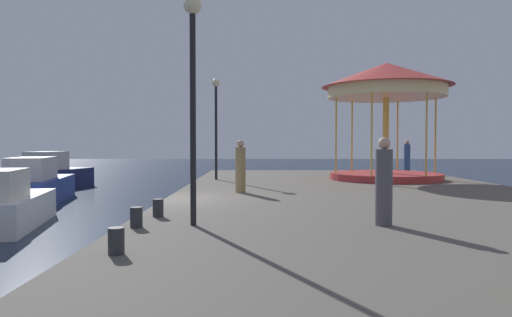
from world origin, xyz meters
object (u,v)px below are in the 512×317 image
motorboat_white (4,206)px  bollard_south (136,217)px  carousel (386,93)px  motorboat_blue (34,186)px  person_by_the_water (383,184)px  bollard_north (158,208)px  person_near_carousel (406,158)px  lamp_post_mid_promenade (215,111)px  person_far_corner (240,168)px  motorboat_navy (52,175)px  bollard_center (116,241)px  lamp_post_near_edge (192,71)px

motorboat_white → bollard_south: 6.50m
motorboat_white → carousel: size_ratio=0.81×
motorboat_white → bollard_south: size_ratio=11.75×
motorboat_blue → person_by_the_water: size_ratio=3.50×
bollard_north → person_near_carousel: bearing=55.1°
motorboat_white → lamp_post_mid_promenade: bearing=55.2°
carousel → person_by_the_water: size_ratio=3.29×
person_far_corner → motorboat_navy: bearing=138.6°
person_by_the_water → motorboat_navy: bearing=131.2°
motorboat_navy → bollard_center: (8.72, -17.71, 0.24)m
motorboat_blue → person_far_corner: person_far_corner is taller
carousel → bollard_north: bearing=-127.0°
bollard_south → person_far_corner: 6.75m
motorboat_blue → person_by_the_water: 15.03m
bollard_north → person_far_corner: (1.67, 5.15, 0.62)m
motorboat_blue → bollard_center: size_ratio=15.45×
motorboat_blue → bollard_north: bearing=-51.1°
lamp_post_near_edge → lamp_post_mid_promenade: 11.83m
person_near_carousel → person_by_the_water: (-5.72, -16.12, -0.04)m
lamp_post_near_edge → lamp_post_mid_promenade: bearing=92.7°
bollard_south → bollard_north: bearing=83.6°
lamp_post_mid_promenade → bollard_north: (-0.38, -10.75, -2.90)m
motorboat_blue → person_by_the_water: person_by_the_water is taller
person_near_carousel → person_far_corner: size_ratio=1.05×
lamp_post_near_edge → person_by_the_water: 4.44m
motorboat_blue → bollard_north: 10.87m
bollard_south → person_far_corner: bearing=74.3°
motorboat_white → bollard_center: bearing=-51.4°
motorboat_navy → carousel: (16.69, -3.43, 4.00)m
motorboat_navy → bollard_south: 17.66m
carousel → lamp_post_mid_promenade: 7.77m
motorboat_blue → carousel: size_ratio=1.06×
carousel → motorboat_navy: bearing=168.4°
carousel → bollard_south: carousel is taller
carousel → lamp_post_mid_promenade: (-7.72, -0.01, -0.85)m
carousel → bollard_center: carousel is taller
motorboat_white → lamp_post_near_edge: lamp_post_near_edge is taller
motorboat_navy → lamp_post_mid_promenade: size_ratio=1.11×
lamp_post_near_edge → bollard_center: lamp_post_near_edge is taller
person_far_corner → person_by_the_water: (3.08, -6.23, 0.00)m
person_far_corner → person_by_the_water: bearing=-63.7°
carousel → person_far_corner: (-6.43, -5.61, -3.13)m
lamp_post_near_edge → person_far_corner: bearing=83.2°
motorboat_navy → lamp_post_mid_promenade: (8.97, -3.44, 3.15)m
motorboat_blue → person_far_corner: size_ratio=3.51×
bollard_north → motorboat_navy: bearing=121.2°
bollard_south → person_far_corner: person_far_corner is taller
bollard_center → motorboat_blue: bearing=120.1°
motorboat_white → bollard_north: (5.04, -2.94, 0.35)m
motorboat_blue → person_near_carousel: 18.54m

